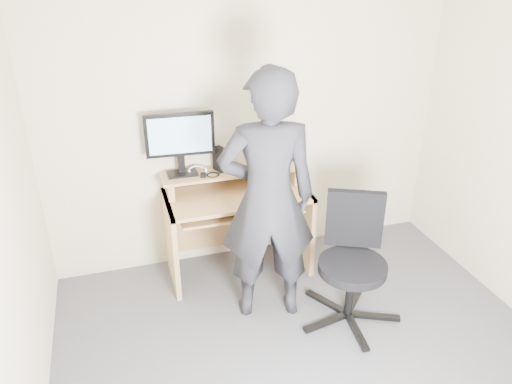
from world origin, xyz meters
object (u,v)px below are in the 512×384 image
office_chair (353,256)px  person (268,200)px  monitor (180,139)px  desk (235,211)px

office_chair → person: 0.78m
monitor → person: 0.94m
desk → office_chair: (0.67, -0.90, -0.02)m
office_chair → person: bearing=-176.6°
office_chair → person: (-0.60, 0.23, 0.44)m
monitor → person: (0.49, -0.76, -0.25)m
desk → monitor: monitor is taller
desk → person: (0.07, -0.67, 0.42)m
monitor → office_chair: (1.09, -0.99, -0.70)m
office_chair → monitor: bearing=162.6°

